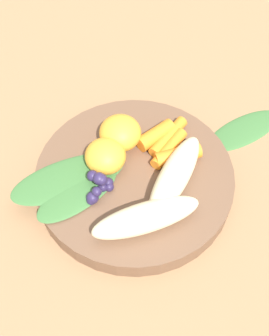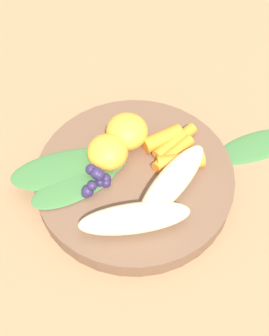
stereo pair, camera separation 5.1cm
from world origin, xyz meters
TOP-DOWN VIEW (x-y plane):
  - ground_plane at (0.00, 0.00)m, footprint 2.40×2.40m
  - bowl at (0.00, 0.00)m, footprint 0.24×0.24m
  - banana_peeled_left at (0.05, -0.01)m, footprint 0.07×0.13m
  - banana_peeled_right at (0.02, -0.07)m, footprint 0.12×0.09m
  - orange_segment_near at (-0.04, 0.01)m, footprint 0.05×0.05m
  - orange_segment_far at (-0.02, 0.04)m, footprint 0.05×0.05m
  - carrot_front at (0.05, 0.03)m, footprint 0.06×0.04m
  - carrot_mid_left at (0.04, 0.04)m, footprint 0.04×0.06m
  - carrot_mid_right at (0.03, 0.06)m, footprint 0.04×0.06m
  - carrot_rear at (0.02, 0.05)m, footprint 0.05×0.05m
  - blueberry_pile at (-0.04, -0.03)m, footprint 0.03×0.04m
  - kale_leaf_left at (-0.07, -0.02)m, footprint 0.15×0.12m
  - kale_leaf_right at (-0.06, -0.04)m, footprint 0.10×0.11m
  - kale_leaf_stray at (0.13, 0.11)m, footprint 0.12×0.11m

SIDE VIEW (x-z plane):
  - ground_plane at x=0.00m, z-range 0.00..0.00m
  - kale_leaf_stray at x=0.13m, z-range 0.00..0.01m
  - bowl at x=0.00m, z-range 0.00..0.03m
  - kale_leaf_left at x=-0.07m, z-range 0.03..0.03m
  - kale_leaf_right at x=-0.06m, z-range 0.03..0.03m
  - carrot_mid_right at x=0.03m, z-range 0.03..0.04m
  - carrot_mid_left at x=0.04m, z-range 0.03..0.04m
  - carrot_front at x=0.05m, z-range 0.03..0.04m
  - carrot_rear at x=0.02m, z-range 0.03..0.05m
  - blueberry_pile at x=-0.04m, z-range 0.02..0.05m
  - banana_peeled_left at x=0.05m, z-range 0.03..0.06m
  - banana_peeled_right at x=0.02m, z-range 0.03..0.06m
  - orange_segment_near at x=-0.04m, z-range 0.03..0.06m
  - orange_segment_far at x=-0.02m, z-range 0.03..0.06m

